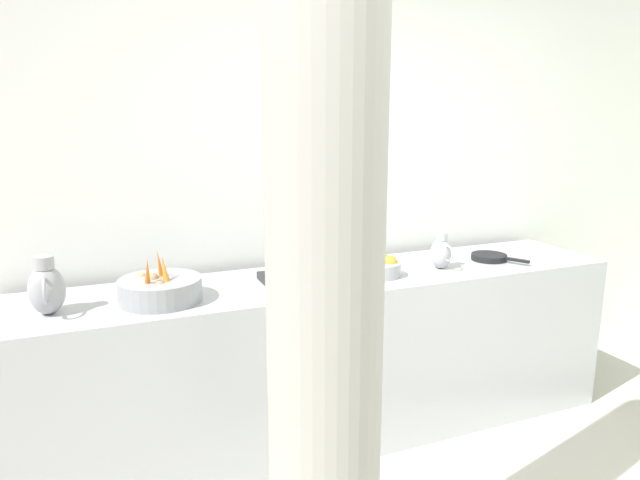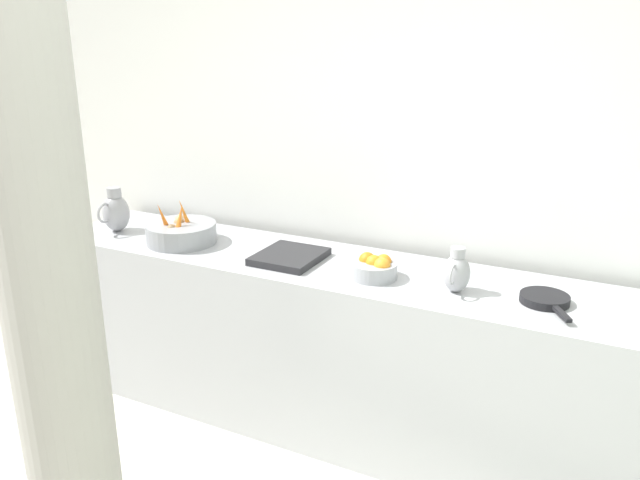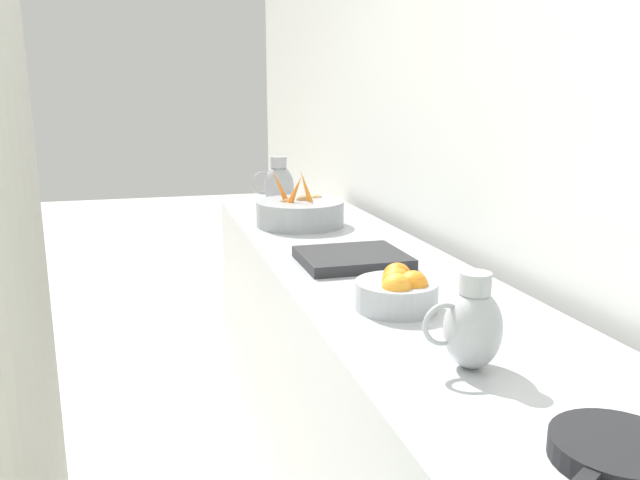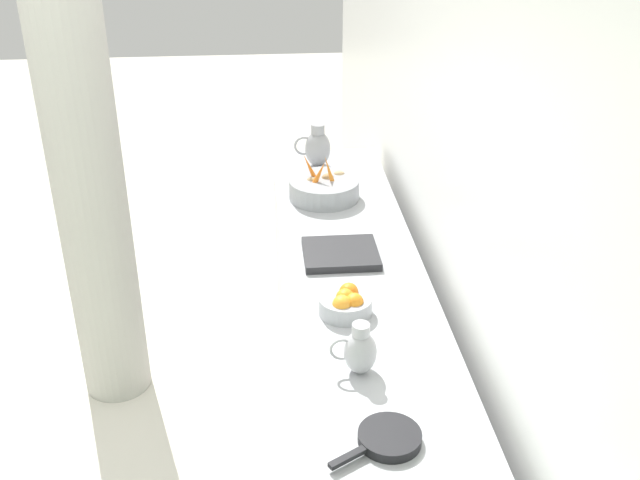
# 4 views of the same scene
# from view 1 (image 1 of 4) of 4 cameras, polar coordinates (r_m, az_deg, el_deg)

# --- Properties ---
(tile_wall_left) EXTENTS (0.10, 8.77, 3.00)m
(tile_wall_left) POSITION_cam_1_polar(r_m,az_deg,el_deg) (3.47, 6.17, 8.67)
(tile_wall_left) COLOR white
(tile_wall_left) RESTS_ON ground_plane
(prep_counter) EXTENTS (0.63, 3.18, 0.90)m
(prep_counter) POSITION_cam_1_polar(r_m,az_deg,el_deg) (3.14, 1.25, -11.58)
(prep_counter) COLOR #ADAFB5
(prep_counter) RESTS_ON ground_plane
(vegetable_colander) EXTENTS (0.37, 0.37, 0.24)m
(vegetable_colander) POSITION_cam_1_polar(r_m,az_deg,el_deg) (2.69, -15.73, -4.77)
(vegetable_colander) COLOR gray
(vegetable_colander) RESTS_ON prep_counter
(orange_bowl) EXTENTS (0.22, 0.22, 0.11)m
(orange_bowl) POSITION_cam_1_polar(r_m,az_deg,el_deg) (3.00, 6.07, -2.68)
(orange_bowl) COLOR #9EA0A5
(orange_bowl) RESTS_ON prep_counter
(metal_pitcher_tall) EXTENTS (0.21, 0.15, 0.25)m
(metal_pitcher_tall) POSITION_cam_1_polar(r_m,az_deg,el_deg) (2.67, -25.71, -4.39)
(metal_pitcher_tall) COLOR #939399
(metal_pitcher_tall) RESTS_ON prep_counter
(metal_pitcher_short) EXTENTS (0.17, 0.12, 0.20)m
(metal_pitcher_short) POSITION_cam_1_polar(r_m,az_deg,el_deg) (3.19, 12.05, -1.22)
(metal_pitcher_short) COLOR #A3A3A8
(metal_pitcher_short) RESTS_ON prep_counter
(counter_sink_basin) EXTENTS (0.34, 0.30, 0.04)m
(counter_sink_basin) POSITION_cam_1_polar(r_m,az_deg,el_deg) (2.86, -2.53, -4.07)
(counter_sink_basin) COLOR #232326
(counter_sink_basin) RESTS_ON prep_counter
(skillet_on_counter) EXTENTS (0.31, 0.23, 0.03)m
(skillet_on_counter) POSITION_cam_1_polar(r_m,az_deg,el_deg) (3.45, 16.66, -1.65)
(skillet_on_counter) COLOR black
(skillet_on_counter) RESTS_ON prep_counter
(support_column) EXTENTS (0.34, 0.34, 3.00)m
(support_column) POSITION_cam_1_polar(r_m,az_deg,el_deg) (1.56, 0.51, 3.93)
(support_column) COLOR #9E9B93
(support_column) RESTS_ON ground_plane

